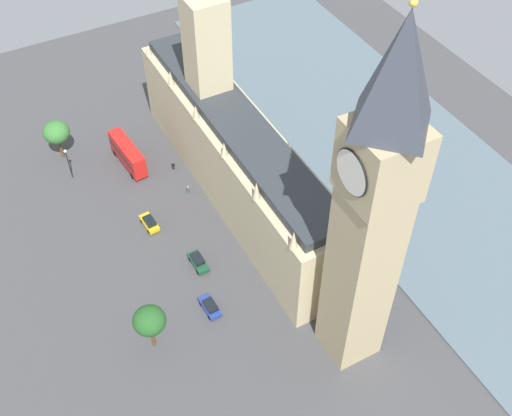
% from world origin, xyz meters
% --- Properties ---
extents(ground_plane, '(128.60, 128.60, 0.00)m').
position_xyz_m(ground_plane, '(0.00, 0.00, 0.00)').
color(ground_plane, '#424244').
extents(river_thames, '(34.73, 115.74, 0.25)m').
position_xyz_m(river_thames, '(-31.93, 0.00, 0.12)').
color(river_thames, slate).
rests_on(river_thames, ground).
extents(parliament_building, '(10.56, 56.45, 32.59)m').
position_xyz_m(parliament_building, '(-1.99, -1.10, 9.10)').
color(parliament_building, '#CCBA8E').
rests_on(parliament_building, ground).
extents(clock_tower, '(7.63, 7.63, 53.42)m').
position_xyz_m(clock_tower, '(-1.96, 33.72, 27.63)').
color(clock_tower, tan).
rests_on(clock_tower, ground).
extents(double_decker_bus_leading, '(3.44, 10.68, 4.75)m').
position_xyz_m(double_decker_bus_leading, '(12.13, -16.44, 2.63)').
color(double_decker_bus_leading, red).
rests_on(double_decker_bus_leading, ground).
extents(car_yellow_cab_corner, '(2.14, 4.49, 1.74)m').
position_xyz_m(car_yellow_cab_corner, '(14.54, -0.47, 0.89)').
color(car_yellow_cab_corner, gold).
rests_on(car_yellow_cab_corner, ground).
extents(car_dark_green_opposite_hall, '(1.97, 4.57, 1.74)m').
position_xyz_m(car_dark_green_opposite_hall, '(10.84, 10.85, 0.89)').
color(car_dark_green_opposite_hall, '#19472D').
rests_on(car_dark_green_opposite_hall, ground).
extents(car_blue_midblock, '(2.06, 4.43, 1.74)m').
position_xyz_m(car_blue_midblock, '(12.85, 19.45, 0.89)').
color(car_blue_midblock, navy).
rests_on(car_blue_midblock, ground).
extents(pedestrian_far_end, '(0.66, 0.58, 1.64)m').
position_xyz_m(pedestrian_far_end, '(5.52, -11.55, 0.74)').
color(pedestrian_far_end, black).
rests_on(pedestrian_far_end, ground).
extents(pedestrian_by_river_gate, '(0.48, 0.58, 1.62)m').
position_xyz_m(pedestrian_by_river_gate, '(5.63, -4.61, 0.73)').
color(pedestrian_by_river_gate, '#336B60').
rests_on(pedestrian_by_river_gate, ground).
extents(plane_tree_kerbside, '(4.79, 4.79, 7.91)m').
position_xyz_m(plane_tree_kerbside, '(22.25, -24.28, 5.83)').
color(plane_tree_kerbside, brown).
rests_on(plane_tree_kerbside, ground).
extents(plane_tree_under_trees, '(4.64, 4.64, 8.05)m').
position_xyz_m(plane_tree_under_trees, '(22.40, 20.93, 6.01)').
color(plane_tree_under_trees, brown).
rests_on(plane_tree_under_trees, ground).
extents(street_lamp_near_tower, '(0.56, 0.56, 6.47)m').
position_xyz_m(street_lamp_near_tower, '(22.39, -18.15, 4.50)').
color(street_lamp_near_tower, black).
rests_on(street_lamp_near_tower, ground).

